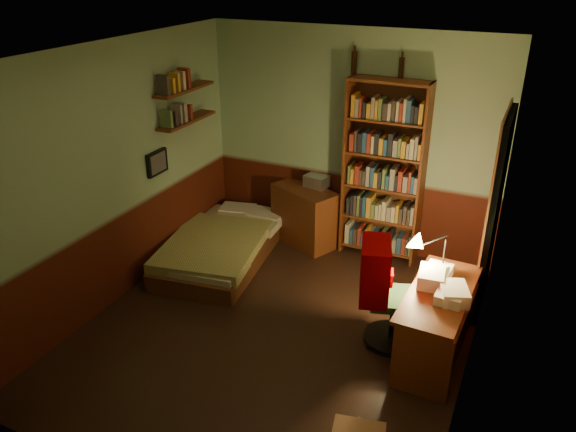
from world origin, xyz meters
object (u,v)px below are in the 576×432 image
at_px(bookshelf, 384,173).
at_px(mini_stereo, 317,181).
at_px(desk_lamp, 445,245).
at_px(dresser, 304,216).
at_px(desk, 436,323).
at_px(office_chair, 395,296).
at_px(bed, 221,238).

bearing_deg(bookshelf, mini_stereo, 179.03).
height_order(mini_stereo, desk_lamp, desk_lamp).
height_order(dresser, desk, dresser).
relative_size(bookshelf, desk_lamp, 3.50).
relative_size(dresser, desk, 0.67).
height_order(desk_lamp, office_chair, desk_lamp).
bearing_deg(office_chair, mini_stereo, 114.41).
height_order(dresser, office_chair, office_chair).
height_order(bookshelf, office_chair, bookshelf).
bearing_deg(office_chair, bookshelf, 93.75).
xyz_separation_m(desk, desk_lamp, (-0.05, 0.32, 0.63)).
bearing_deg(desk, dresser, 144.52).
distance_m(bed, mini_stereo, 1.34).
relative_size(bed, desk_lamp, 3.07).
bearing_deg(bookshelf, dresser, -172.98).
bearing_deg(dresser, desk_lamp, -7.75).
height_order(desk, desk_lamp, desk_lamp).
bearing_deg(dresser, bed, -107.28).
bearing_deg(desk_lamp, bed, 172.25).
relative_size(bookshelf, office_chair, 2.09).
distance_m(bed, office_chair, 2.36).
bearing_deg(desk, desk_lamp, 100.94).
bearing_deg(mini_stereo, office_chair, -37.86).
bearing_deg(mini_stereo, desk_lamp, -25.97).
bearing_deg(office_chair, bed, 145.77).
distance_m(bed, desk, 2.72).
distance_m(bookshelf, desk, 2.00).
distance_m(bed, dresser, 1.08).
xyz_separation_m(desk_lamp, office_chair, (-0.34, -0.30, -0.45)).
bearing_deg(bookshelf, office_chair, -67.41).
height_order(bed, bookshelf, bookshelf).
relative_size(desk_lamp, office_chair, 0.60).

